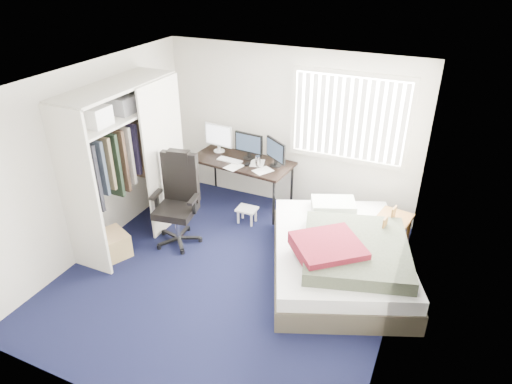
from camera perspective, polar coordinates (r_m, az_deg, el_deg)
The scene contains 10 objects.
ground at distance 5.99m, azimuth -3.33°, elevation -10.32°, with size 4.20×4.20×0.00m, color black.
room_shell at distance 5.18m, azimuth -3.79°, elevation 2.79°, with size 4.20×4.20×4.20m.
window_assembly at distance 6.65m, azimuth 11.57°, elevation 9.05°, with size 1.72×0.09×1.32m.
closet at distance 6.33m, azimuth -16.18°, elevation 5.06°, with size 0.64×1.84×2.22m.
desk at distance 7.16m, azimuth -1.66°, elevation 4.21°, with size 1.65×0.88×1.24m.
office_chair at distance 6.48m, azimuth -9.66°, elevation -1.99°, with size 0.71×0.71×1.32m.
footstool at distance 6.93m, azimuth -1.15°, elevation -2.45°, with size 0.30×0.24×0.24m.
nightstand at distance 6.20m, azimuth 16.22°, elevation -4.31°, with size 0.56×0.90×0.76m.
bed at distance 5.91m, azimuth 10.49°, elevation -7.80°, with size 2.33×2.63×0.71m.
pine_box at distance 6.55m, azimuth -17.34°, elevation -6.18°, with size 0.44×0.33×0.33m, color tan.
Camera 1 is at (2.22, -4.10, 3.76)m, focal length 32.00 mm.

